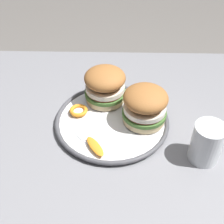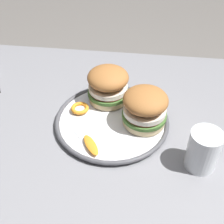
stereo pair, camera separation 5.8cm
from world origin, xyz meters
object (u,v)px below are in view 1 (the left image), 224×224
(sandwich_half_left, at_px, (105,85))
(drinking_glass, at_px, (206,145))
(dinner_plate, at_px, (112,120))
(sandwich_half_right, at_px, (145,105))
(dining_table, at_px, (130,158))

(sandwich_half_left, xyz_separation_m, drinking_glass, (-0.24, 0.20, -0.02))
(dinner_plate, bearing_deg, sandwich_half_left, -75.40)
(dinner_plate, xyz_separation_m, sandwich_half_right, (-0.09, 0.00, 0.06))
(sandwich_half_left, distance_m, sandwich_half_right, 0.14)
(dining_table, relative_size, sandwich_half_right, 8.16)
(dining_table, relative_size, dinner_plate, 4.27)
(dinner_plate, height_order, sandwich_half_right, sandwich_half_right)
(dinner_plate, bearing_deg, drinking_glass, 152.60)
(sandwich_half_right, xyz_separation_m, drinking_glass, (-0.14, 0.11, -0.02))
(dining_table, height_order, drinking_glass, drinking_glass)
(dining_table, xyz_separation_m, dinner_plate, (0.05, -0.03, 0.11))
(sandwich_half_left, height_order, sandwich_half_right, same)
(dining_table, distance_m, sandwich_half_left, 0.22)
(sandwich_half_left, xyz_separation_m, sandwich_half_right, (-0.11, 0.09, 0.00))
(dinner_plate, relative_size, drinking_glass, 3.03)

